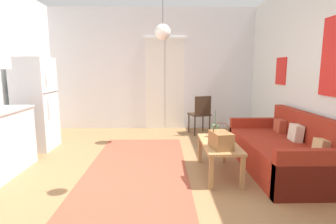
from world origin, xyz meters
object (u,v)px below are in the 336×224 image
at_px(coffee_table, 219,147).
at_px(pendant_lamp_far, 163,32).
at_px(bamboo_vase, 215,131).
at_px(handbag, 221,140).
at_px(accent_chair, 201,113).
at_px(refrigerator, 36,104).
at_px(couch, 285,152).

distance_m(coffee_table, pendant_lamp_far, 2.45).
bearing_deg(bamboo_vase, handbag, -94.14).
bearing_deg(handbag, accent_chair, 87.61).
bearing_deg(refrigerator, pendant_lamp_far, 6.91).
distance_m(couch, pendant_lamp_far, 2.92).
bearing_deg(accent_chair, handbag, 70.36).
bearing_deg(accent_chair, refrigerator, 0.72).
distance_m(handbag, refrigerator, 3.41).
xyz_separation_m(handbag, accent_chair, (0.11, 2.54, -0.07)).
xyz_separation_m(couch, refrigerator, (-4.06, 1.12, 0.56)).
distance_m(handbag, pendant_lamp_far, 2.50).
distance_m(refrigerator, accent_chair, 3.32).
distance_m(coffee_table, refrigerator, 3.35).
bearing_deg(pendant_lamp_far, couch, -38.39).
relative_size(coffee_table, bamboo_vase, 2.57).
height_order(accent_chair, pendant_lamp_far, pendant_lamp_far).
distance_m(accent_chair, pendant_lamp_far, 1.98).
bearing_deg(handbag, bamboo_vase, 85.86).
height_order(handbag, accent_chair, accent_chair).
bearing_deg(refrigerator, bamboo_vase, -16.93).
bearing_deg(refrigerator, couch, -15.36).
bearing_deg(handbag, refrigerator, 153.37).
relative_size(couch, bamboo_vase, 4.88).
height_order(bamboo_vase, pendant_lamp_far, pendant_lamp_far).
bearing_deg(handbag, pendant_lamp_far, 112.13).
relative_size(coffee_table, refrigerator, 0.62).
height_order(couch, refrigerator, refrigerator).
bearing_deg(bamboo_vase, pendant_lamp_far, 122.52).
bearing_deg(coffee_table, couch, 8.27).
xyz_separation_m(handbag, pendant_lamp_far, (-0.73, 1.80, 1.57)).
height_order(coffee_table, refrigerator, refrigerator).
xyz_separation_m(couch, bamboo_vase, (-0.99, 0.18, 0.28)).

